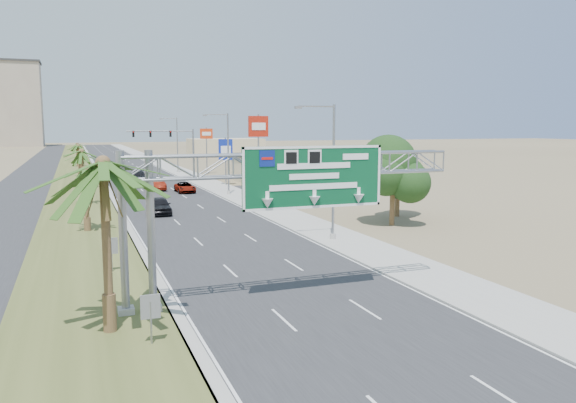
% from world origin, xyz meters
% --- Properties ---
extents(ground, '(600.00, 600.00, 0.00)m').
position_xyz_m(ground, '(0.00, 0.00, 0.00)').
color(ground, '#8C7A59').
rests_on(ground, ground).
extents(road, '(12.00, 300.00, 0.02)m').
position_xyz_m(road, '(0.00, 110.00, 0.01)').
color(road, '#28282B').
rests_on(road, ground).
extents(sidewalk_right, '(4.00, 300.00, 0.10)m').
position_xyz_m(sidewalk_right, '(8.50, 110.00, 0.05)').
color(sidewalk_right, '#9E9B93').
rests_on(sidewalk_right, ground).
extents(median_grass, '(7.00, 300.00, 0.12)m').
position_xyz_m(median_grass, '(-10.00, 110.00, 0.06)').
color(median_grass, '#454C21').
rests_on(median_grass, ground).
extents(opposing_road, '(8.00, 300.00, 0.02)m').
position_xyz_m(opposing_road, '(-17.00, 110.00, 0.01)').
color(opposing_road, '#28282B').
rests_on(opposing_road, ground).
extents(sign_gantry, '(16.75, 1.24, 7.50)m').
position_xyz_m(sign_gantry, '(-1.06, 9.93, 6.06)').
color(sign_gantry, gray).
rests_on(sign_gantry, ground).
extents(palm_near, '(5.70, 5.70, 8.35)m').
position_xyz_m(palm_near, '(-9.20, 8.00, 6.93)').
color(palm_near, brown).
rests_on(palm_near, ground).
extents(palm_row_b, '(3.99, 3.99, 5.95)m').
position_xyz_m(palm_row_b, '(-9.50, 32.00, 4.90)').
color(palm_row_b, brown).
rests_on(palm_row_b, ground).
extents(palm_row_c, '(3.99, 3.99, 6.75)m').
position_xyz_m(palm_row_c, '(-9.50, 48.00, 5.66)').
color(palm_row_c, brown).
rests_on(palm_row_c, ground).
extents(palm_row_d, '(3.99, 3.99, 5.45)m').
position_xyz_m(palm_row_d, '(-9.50, 66.00, 4.42)').
color(palm_row_d, brown).
rests_on(palm_row_d, ground).
extents(palm_row_e, '(3.99, 3.99, 6.15)m').
position_xyz_m(palm_row_e, '(-9.50, 85.00, 5.09)').
color(palm_row_e, brown).
rests_on(palm_row_e, ground).
extents(palm_row_f, '(3.99, 3.99, 5.75)m').
position_xyz_m(palm_row_f, '(-9.50, 110.00, 4.71)').
color(palm_row_f, brown).
rests_on(palm_row_f, ground).
extents(streetlight_near, '(3.27, 0.44, 10.00)m').
position_xyz_m(streetlight_near, '(7.30, 22.00, 4.69)').
color(streetlight_near, gray).
rests_on(streetlight_near, ground).
extents(streetlight_mid, '(3.27, 0.44, 10.00)m').
position_xyz_m(streetlight_mid, '(7.30, 52.00, 4.69)').
color(streetlight_mid, gray).
rests_on(streetlight_mid, ground).
extents(streetlight_far, '(3.27, 0.44, 10.00)m').
position_xyz_m(streetlight_far, '(7.30, 88.00, 4.69)').
color(streetlight_far, gray).
rests_on(streetlight_far, ground).
extents(signal_mast, '(10.28, 0.71, 8.00)m').
position_xyz_m(signal_mast, '(5.17, 71.97, 4.85)').
color(signal_mast, gray).
rests_on(signal_mast, ground).
extents(store_building, '(18.00, 10.00, 4.00)m').
position_xyz_m(store_building, '(22.00, 66.00, 2.00)').
color(store_building, '#CEBB8B').
rests_on(store_building, ground).
extents(oak_near, '(4.50, 4.50, 6.80)m').
position_xyz_m(oak_near, '(15.00, 26.00, 4.53)').
color(oak_near, brown).
rests_on(oak_near, ground).
extents(oak_far, '(3.50, 3.50, 5.60)m').
position_xyz_m(oak_far, '(18.00, 30.00, 3.82)').
color(oak_far, brown).
rests_on(oak_far, ground).
extents(median_signback_a, '(0.75, 0.08, 2.08)m').
position_xyz_m(median_signback_a, '(-7.80, 6.00, 1.45)').
color(median_signback_a, gray).
rests_on(median_signback_a, ground).
extents(median_signback_b, '(0.75, 0.08, 2.08)m').
position_xyz_m(median_signback_b, '(-8.50, 18.00, 1.45)').
color(median_signback_b, gray).
rests_on(median_signback_b, ground).
extents(tower_distant, '(20.00, 16.00, 35.00)m').
position_xyz_m(tower_distant, '(-32.00, 250.00, 17.50)').
color(tower_distant, gray).
rests_on(tower_distant, ground).
extents(building_distant_right, '(20.00, 12.00, 5.00)m').
position_xyz_m(building_distant_right, '(30.00, 140.00, 2.50)').
color(building_distant_right, '#CEBB8B').
rests_on(building_distant_right, ground).
extents(car_left_lane, '(2.09, 4.89, 1.65)m').
position_xyz_m(car_left_lane, '(-2.74, 39.28, 0.82)').
color(car_left_lane, black).
rests_on(car_left_lane, ground).
extents(car_mid_lane, '(1.85, 4.81, 1.56)m').
position_xyz_m(car_mid_lane, '(-0.08, 60.24, 0.78)').
color(car_mid_lane, '#661409').
rests_on(car_mid_lane, ground).
extents(car_right_lane, '(2.19, 4.71, 1.31)m').
position_xyz_m(car_right_lane, '(2.86, 56.25, 0.65)').
color(car_right_lane, gray).
rests_on(car_right_lane, ground).
extents(car_far, '(2.40, 5.62, 1.61)m').
position_xyz_m(car_far, '(-1.08, 72.75, 0.81)').
color(car_far, black).
rests_on(car_far, ground).
extents(pole_sign_red_near, '(2.41, 0.45, 9.83)m').
position_xyz_m(pole_sign_red_near, '(9.94, 47.45, 7.79)').
color(pole_sign_red_near, gray).
rests_on(pole_sign_red_near, ground).
extents(pole_sign_blue, '(2.02, 0.72, 6.84)m').
position_xyz_m(pole_sign_blue, '(10.03, 63.03, 4.92)').
color(pole_sign_blue, gray).
rests_on(pole_sign_blue, ground).
extents(pole_sign_red_far, '(2.22, 0.64, 8.25)m').
position_xyz_m(pole_sign_red_far, '(11.70, 82.65, 6.51)').
color(pole_sign_red_far, gray).
rests_on(pole_sign_red_far, ground).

